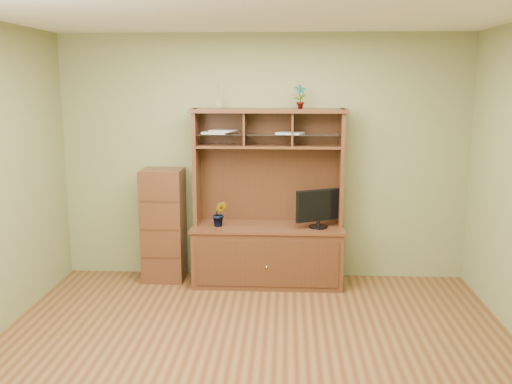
{
  "coord_description": "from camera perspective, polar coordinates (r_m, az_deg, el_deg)",
  "views": [
    {
      "loc": [
        0.26,
        -4.27,
        2.17
      ],
      "look_at": [
        -0.04,
        1.2,
        1.12
      ],
      "focal_mm": 40.0,
      "sensor_mm": 36.0,
      "label": 1
    }
  ],
  "objects": [
    {
      "name": "reed_diffuser",
      "position": [
        6.13,
        -3.83,
        9.34
      ],
      "size": [
        0.05,
        0.05,
        0.27
      ],
      "color": "silver",
      "rests_on": "media_hutch"
    },
    {
      "name": "orchid_plant",
      "position": [
        6.12,
        -3.67,
        -2.17
      ],
      "size": [
        0.16,
        0.13,
        0.28
      ],
      "primitive_type": "imported",
      "rotation": [
        0.0,
        0.0,
        -0.02
      ],
      "color": "#275C1F",
      "rests_on": "media_hutch"
    },
    {
      "name": "room",
      "position": [
        4.36,
        -0.36,
        0.03
      ],
      "size": [
        4.54,
        4.04,
        2.74
      ],
      "color": "#502D16",
      "rests_on": "ground"
    },
    {
      "name": "top_plant",
      "position": [
        6.08,
        4.42,
        9.49
      ],
      "size": [
        0.15,
        0.12,
        0.25
      ],
      "primitive_type": "imported",
      "rotation": [
        0.0,
        0.0,
        0.22
      ],
      "color": "#296322",
      "rests_on": "media_hutch"
    },
    {
      "name": "media_hutch",
      "position": [
        6.23,
        1.19,
        -4.46
      ],
      "size": [
        1.66,
        0.61,
        1.9
      ],
      "color": "#3F2212",
      "rests_on": "room"
    },
    {
      "name": "monitor",
      "position": [
        6.07,
        6.29,
        -1.58
      ],
      "size": [
        0.48,
        0.27,
        0.41
      ],
      "rotation": [
        0.0,
        0.0,
        0.46
      ],
      "color": "black",
      "rests_on": "media_hutch"
    },
    {
      "name": "magazines",
      "position": [
        6.12,
        -1.38,
        6.0
      ],
      "size": [
        1.1,
        0.28,
        0.04
      ],
      "color": "silver",
      "rests_on": "media_hutch"
    },
    {
      "name": "side_cabinet",
      "position": [
        6.4,
        -9.22,
        -3.27
      ],
      "size": [
        0.44,
        0.41,
        1.24
      ],
      "color": "#3F2212",
      "rests_on": "room"
    }
  ]
}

